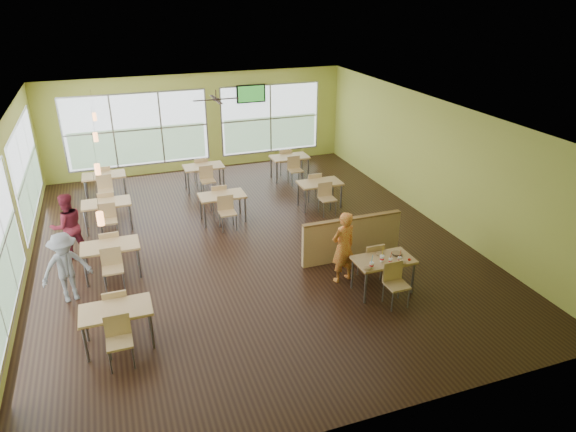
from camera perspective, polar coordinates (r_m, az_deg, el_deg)
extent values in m
plane|color=black|center=(12.68, -4.32, -2.98)|extent=(12.00, 12.00, 0.00)
plane|color=white|center=(11.57, -4.82, 11.23)|extent=(12.00, 12.00, 0.00)
cube|color=#BFC951|center=(17.65, -9.86, 10.22)|extent=(10.00, 0.04, 3.20)
cube|color=#BFC951|center=(7.08, 8.90, -12.54)|extent=(10.00, 0.04, 3.20)
cube|color=#BFC951|center=(11.87, -28.48, 0.49)|extent=(0.04, 12.00, 3.20)
cube|color=#BFC951|center=(14.09, 15.54, 6.08)|extent=(0.04, 12.00, 3.20)
cube|color=white|center=(14.69, -27.03, 4.69)|extent=(0.02, 4.50, 2.35)
cube|color=white|center=(17.43, -16.37, 9.16)|extent=(4.50, 0.02, 2.35)
cube|color=white|center=(18.22, -1.97, 10.76)|extent=(3.50, 0.02, 2.35)
cube|color=#B7BABC|center=(12.81, -27.00, -3.76)|extent=(0.04, 9.40, 0.05)
cube|color=#B7BABC|center=(18.00, -8.78, 6.43)|extent=(8.00, 0.04, 0.05)
cube|color=tan|center=(10.59, 10.60, -4.79)|extent=(1.20, 0.70, 0.04)
cube|color=brown|center=(10.60, 10.59, -4.91)|extent=(1.22, 0.71, 0.01)
cylinder|color=slate|center=(10.32, 8.61, -7.87)|extent=(0.05, 0.05, 0.71)
cylinder|color=slate|center=(10.82, 13.71, -6.70)|extent=(0.05, 0.05, 0.71)
cylinder|color=slate|center=(10.76, 7.17, -6.34)|extent=(0.05, 0.05, 0.71)
cylinder|color=slate|center=(11.24, 12.13, -5.30)|extent=(0.05, 0.05, 0.71)
cube|color=tan|center=(11.13, 9.10, -4.76)|extent=(0.42, 0.42, 0.04)
cube|color=tan|center=(11.18, 8.72, -3.34)|extent=(0.42, 0.04, 0.40)
cube|color=tan|center=(10.33, 11.99, -7.53)|extent=(0.42, 0.42, 0.04)
cube|color=tan|center=(10.08, 12.65, -6.99)|extent=(0.42, 0.04, 0.40)
cube|color=tan|center=(11.81, 7.07, -2.57)|extent=(2.40, 0.12, 1.00)
cube|color=brown|center=(11.58, 7.20, -0.28)|extent=(2.40, 0.14, 0.04)
cube|color=tan|center=(9.40, -18.61, -9.85)|extent=(1.20, 0.70, 0.04)
cube|color=brown|center=(9.41, -18.59, -9.98)|extent=(1.22, 0.71, 0.01)
cylinder|color=slate|center=(9.40, -21.57, -13.14)|extent=(0.05, 0.05, 0.71)
cylinder|color=slate|center=(9.36, -14.87, -12.25)|extent=(0.05, 0.05, 0.71)
cylinder|color=slate|center=(9.88, -21.56, -11.16)|extent=(0.05, 0.05, 0.71)
cylinder|color=slate|center=(9.84, -15.23, -10.31)|extent=(0.05, 0.05, 0.71)
cube|color=tan|center=(10.01, -18.55, -9.48)|extent=(0.42, 0.42, 0.04)
cube|color=tan|center=(10.06, -18.76, -7.86)|extent=(0.42, 0.04, 0.40)
cube|color=tan|center=(9.10, -18.21, -13.19)|extent=(0.42, 0.42, 0.04)
cube|color=tan|center=(8.82, -18.34, -12.78)|extent=(0.42, 0.04, 0.40)
cube|color=tan|center=(11.58, -19.18, -3.15)|extent=(1.20, 0.70, 0.04)
cube|color=brown|center=(11.59, -19.16, -3.26)|extent=(1.22, 0.71, 0.01)
cylinder|color=slate|center=(11.52, -21.55, -5.81)|extent=(0.05, 0.05, 0.71)
cylinder|color=slate|center=(11.49, -16.19, -5.07)|extent=(0.05, 0.05, 0.71)
cylinder|color=slate|center=(12.03, -21.54, -4.48)|extent=(0.05, 0.05, 0.71)
cylinder|color=slate|center=(12.00, -16.43, -3.77)|extent=(0.05, 0.05, 0.71)
cube|color=tan|center=(12.19, -19.10, -3.18)|extent=(0.42, 0.42, 0.04)
cube|color=tan|center=(12.27, -19.27, -1.88)|extent=(0.42, 0.04, 0.40)
cube|color=tan|center=(11.22, -18.88, -5.65)|extent=(0.42, 0.42, 0.04)
cube|color=tan|center=(10.94, -19.00, -5.13)|extent=(0.42, 0.04, 0.40)
cube|color=tan|center=(13.86, -19.56, 1.39)|extent=(1.20, 0.70, 0.04)
cube|color=brown|center=(13.87, -19.55, 1.30)|extent=(1.22, 0.71, 0.01)
cylinder|color=slate|center=(13.76, -21.53, -0.80)|extent=(0.05, 0.05, 0.71)
cylinder|color=slate|center=(13.74, -17.08, -0.18)|extent=(0.05, 0.05, 0.71)
cylinder|color=slate|center=(14.30, -21.53, 0.13)|extent=(0.05, 0.05, 0.71)
cylinder|color=slate|center=(14.27, -17.24, 0.74)|extent=(0.05, 0.05, 0.71)
cube|color=tan|center=(14.48, -19.47, 1.17)|extent=(0.42, 0.42, 0.04)
cube|color=tan|center=(14.58, -19.62, 2.24)|extent=(0.42, 0.04, 0.40)
cube|color=tan|center=(13.46, -19.32, -0.56)|extent=(0.42, 0.42, 0.04)
cube|color=tan|center=(13.20, -19.43, -0.02)|extent=(0.42, 0.04, 0.40)
cube|color=tan|center=(15.93, -19.80, 4.29)|extent=(1.20, 0.70, 0.04)
cube|color=brown|center=(15.94, -19.79, 4.21)|extent=(1.22, 0.71, 0.01)
cylinder|color=slate|center=(15.80, -21.52, 2.40)|extent=(0.05, 0.05, 0.71)
cylinder|color=slate|center=(15.78, -17.64, 2.95)|extent=(0.05, 0.05, 0.71)
cylinder|color=slate|center=(16.35, -21.52, 3.12)|extent=(0.05, 0.05, 0.71)
cylinder|color=slate|center=(16.33, -17.76, 3.65)|extent=(0.05, 0.05, 0.71)
cube|color=tan|center=(16.54, -19.72, 3.99)|extent=(0.42, 0.42, 0.04)
cube|color=tan|center=(16.65, -19.84, 4.91)|extent=(0.42, 0.04, 0.40)
cube|color=tan|center=(15.50, -19.60, 2.67)|extent=(0.42, 0.42, 0.04)
cube|color=tan|center=(15.25, -19.70, 3.19)|extent=(0.42, 0.04, 0.40)
cube|color=tan|center=(13.64, -7.34, 2.29)|extent=(1.20, 0.70, 0.04)
cube|color=brown|center=(13.65, -7.33, 2.20)|extent=(1.22, 0.71, 0.01)
cylinder|color=slate|center=(13.44, -9.22, 0.07)|extent=(0.05, 0.05, 0.71)
cylinder|color=slate|center=(13.64, -4.77, 0.70)|extent=(0.05, 0.05, 0.71)
cylinder|color=slate|center=(13.96, -9.68, 0.99)|extent=(0.05, 0.05, 0.71)
cylinder|color=slate|center=(14.16, -5.39, 1.59)|extent=(0.05, 0.05, 0.71)
cube|color=tan|center=(14.25, -7.78, 2.03)|extent=(0.42, 0.42, 0.04)
cube|color=tan|center=(14.34, -7.99, 3.11)|extent=(0.42, 0.04, 0.40)
cube|color=tan|center=(13.26, -6.74, 0.33)|extent=(0.42, 0.42, 0.04)
cube|color=tan|center=(13.00, -6.59, 0.90)|extent=(0.42, 0.04, 0.40)
cube|color=tan|center=(15.95, -9.37, 5.46)|extent=(1.20, 0.70, 0.04)
cube|color=brown|center=(15.96, -9.36, 5.38)|extent=(1.22, 0.71, 0.01)
cylinder|color=slate|center=(15.72, -11.00, 3.61)|extent=(0.05, 0.05, 0.71)
cylinder|color=slate|center=(15.90, -7.16, 4.11)|extent=(0.05, 0.05, 0.71)
cylinder|color=slate|center=(16.26, -11.34, 4.28)|extent=(0.05, 0.05, 0.71)
cylinder|color=slate|center=(16.44, -7.62, 4.76)|extent=(0.05, 0.05, 0.71)
cube|color=tan|center=(16.55, -9.67, 5.12)|extent=(0.42, 0.42, 0.04)
cube|color=tan|center=(16.66, -9.85, 6.03)|extent=(0.42, 0.04, 0.40)
cube|color=tan|center=(15.53, -8.90, 3.87)|extent=(0.42, 0.42, 0.04)
cube|color=tan|center=(15.28, -8.81, 4.41)|extent=(0.42, 0.04, 0.40)
cube|color=tan|center=(14.44, 3.56, 3.72)|extent=(1.20, 0.70, 0.04)
cube|color=brown|center=(14.45, 3.56, 3.62)|extent=(1.22, 0.71, 0.01)
cylinder|color=slate|center=(14.14, 1.96, 1.65)|extent=(0.05, 0.05, 0.71)
cylinder|color=slate|center=(14.54, 5.93, 2.19)|extent=(0.05, 0.05, 0.71)
cylinder|color=slate|center=(14.64, 1.13, 2.47)|extent=(0.05, 0.05, 0.71)
cylinder|color=slate|center=(15.03, 4.99, 2.98)|extent=(0.05, 0.05, 0.71)
cube|color=tan|center=(15.01, 2.71, 3.42)|extent=(0.42, 0.42, 0.04)
cube|color=tan|center=(15.10, 2.46, 4.44)|extent=(0.42, 0.04, 0.40)
cube|color=tan|center=(14.07, 4.40, 1.90)|extent=(0.42, 0.42, 0.04)
cube|color=tan|center=(13.83, 4.75, 2.46)|extent=(0.42, 0.04, 0.40)
cube|color=tan|center=(16.63, 0.18, 6.59)|extent=(1.20, 0.70, 0.04)
cube|color=brown|center=(16.64, 0.18, 6.50)|extent=(1.22, 0.71, 0.01)
cylinder|color=slate|center=(16.33, -1.26, 4.84)|extent=(0.05, 0.05, 0.71)
cylinder|color=slate|center=(16.68, 2.27, 5.26)|extent=(0.05, 0.05, 0.71)
cylinder|color=slate|center=(16.85, -1.89, 5.46)|extent=(0.05, 0.05, 0.71)
cylinder|color=slate|center=(17.19, 1.55, 5.86)|extent=(0.05, 0.05, 0.71)
cube|color=tan|center=(17.21, -0.45, 6.23)|extent=(0.42, 0.42, 0.04)
cube|color=tan|center=(17.32, -0.66, 7.10)|extent=(0.42, 0.04, 0.40)
cube|color=tan|center=(16.23, 0.84, 5.09)|extent=(0.42, 0.42, 0.04)
cube|color=tan|center=(15.99, 1.09, 5.62)|extent=(0.42, 0.04, 0.40)
cylinder|color=#2D2119|center=(8.44, -20.51, 2.19)|extent=(0.01, 0.01, 0.70)
cylinder|color=#DE7F42|center=(8.59, -20.13, -0.27)|extent=(0.11, 0.11, 0.22)
cylinder|color=#2D2119|center=(10.81, -20.72, 6.88)|extent=(0.01, 0.01, 0.70)
cylinder|color=#DE7F42|center=(10.93, -20.41, 4.89)|extent=(0.11, 0.11, 0.22)
cylinder|color=#2D2119|center=(13.23, -20.85, 9.87)|extent=(0.01, 0.01, 0.70)
cylinder|color=#DE7F42|center=(13.33, -20.59, 8.21)|extent=(0.11, 0.11, 0.22)
cylinder|color=#2D2119|center=(15.38, -20.93, 11.71)|extent=(0.01, 0.01, 0.70)
cylinder|color=#DE7F42|center=(15.47, -20.71, 10.27)|extent=(0.11, 0.11, 0.22)
cylinder|color=#2D2119|center=(14.45, -8.03, 13.25)|extent=(0.03, 0.03, 0.24)
cylinder|color=#2D2119|center=(14.48, -7.99, 12.70)|extent=(0.16, 0.16, 0.06)
cube|color=#2D2119|center=(14.55, -6.62, 12.83)|extent=(0.55, 0.10, 0.01)
cube|color=#2D2119|center=(14.81, -8.29, 12.95)|extent=(0.10, 0.55, 0.01)
cube|color=#2D2119|center=(14.41, -9.38, 12.56)|extent=(0.55, 0.10, 0.01)
cube|color=#2D2119|center=(14.14, -7.68, 12.44)|extent=(0.10, 0.55, 0.01)
cube|color=black|center=(17.76, -4.14, 13.40)|extent=(1.00, 0.06, 0.60)
cube|color=#2A7C28|center=(17.72, -4.11, 13.38)|extent=(0.90, 0.01, 0.52)
imported|color=red|center=(10.80, 6.16, -3.46)|extent=(0.65, 0.50, 1.59)
imported|color=maroon|center=(12.73, -23.28, -1.03)|extent=(0.91, 0.80, 1.56)
imported|color=slate|center=(11.02, -23.45, -5.27)|extent=(1.07, 0.78, 1.48)
cone|color=white|center=(10.18, 9.27, -5.43)|extent=(0.09, 0.09, 0.12)
cylinder|color=red|center=(10.18, 9.27, -5.42)|extent=(0.08, 0.08, 0.03)
cylinder|color=white|center=(10.15, 9.30, -5.12)|extent=(0.09, 0.09, 0.01)
cylinder|color=#0E8DE4|center=(10.10, 9.33, -4.62)|extent=(0.01, 0.05, 0.21)
cone|color=white|center=(10.43, 10.40, -4.70)|extent=(0.10, 0.10, 0.13)
cylinder|color=red|center=(10.43, 10.40, -4.69)|extent=(0.09, 0.09, 0.04)
cylinder|color=white|center=(10.40, 10.43, -4.36)|extent=(0.10, 0.10, 0.01)
cylinder|color=#D6C20C|center=(10.35, 10.47, -3.82)|extent=(0.03, 0.06, 0.23)
cone|color=white|center=(10.41, 11.31, -4.94)|extent=(0.08, 0.08, 0.10)
cylinder|color=red|center=(10.41, 11.31, -4.93)|extent=(0.07, 0.07, 0.03)
cylinder|color=white|center=(10.38, 11.33, -4.66)|extent=(0.08, 0.08, 0.01)
cylinder|color=#CA4022|center=(10.34, 11.37, -4.22)|extent=(0.01, 0.05, 0.19)
cone|color=white|center=(10.49, 12.30, -4.77)|extent=(0.08, 0.08, 0.11)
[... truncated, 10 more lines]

